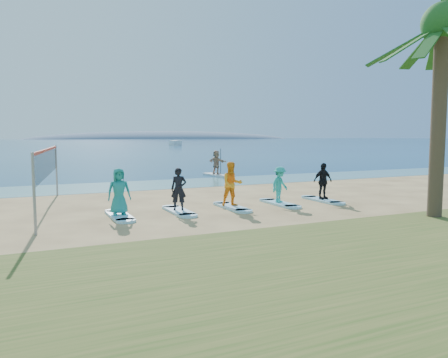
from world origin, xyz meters
name	(u,v)px	position (x,y,z in m)	size (l,w,h in m)	color
ground	(215,214)	(0.00, 0.00, 0.00)	(600.00, 600.00, 0.00)	tan
shallow_water	(144,185)	(0.00, 10.50, 0.01)	(600.00, 600.00, 0.00)	teal
ocean	(40,143)	(0.00, 160.00, 0.01)	(600.00, 600.00, 0.00)	navy
island_ridge	(169,139)	(95.00, 300.00, 0.00)	(220.00, 56.00, 18.00)	slate
volleyball_net	(47,163)	(-5.69, 3.52, 1.90)	(1.36, 9.00, 2.50)	gray
palm_tree	(443,26)	(6.94, -4.10, 6.81)	(5.60, 5.60, 8.09)	brown
paddleboard	(216,175)	(6.41, 14.19, 0.06)	(0.70, 3.00, 0.12)	silver
paddleboarder	(216,162)	(6.41, 14.19, 1.00)	(1.63, 0.52, 1.75)	tan
boat_offshore_b	(175,145)	(33.56, 103.91, 0.00)	(2.22, 5.20, 1.42)	silver
surfboard_0	(120,216)	(-3.43, 0.90, 0.04)	(0.70, 2.20, 0.09)	#9AD7EE
student_0	(119,191)	(-3.43, 0.90, 0.95)	(0.84, 0.55, 1.72)	teal
surfboard_1	(179,211)	(-1.13, 0.90, 0.04)	(0.70, 2.20, 0.09)	#9AD7EE
student_1	(179,189)	(-1.13, 0.90, 0.92)	(0.60, 0.40, 1.65)	black
surfboard_2	(232,207)	(1.18, 0.90, 0.04)	(0.70, 2.20, 0.09)	#9AD7EE
student_2	(232,184)	(1.18, 0.90, 1.00)	(0.88, 0.69, 1.82)	orange
surfboard_3	(279,203)	(3.48, 0.90, 0.04)	(0.70, 2.20, 0.09)	#9AD7EE
student_3	(280,185)	(3.48, 0.90, 0.87)	(1.00, 0.58, 1.55)	teal
surfboard_4	(322,200)	(5.78, 0.90, 0.04)	(0.70, 2.20, 0.09)	#9AD7EE
student_4	(323,181)	(5.78, 0.90, 0.92)	(0.97, 0.40, 1.65)	black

